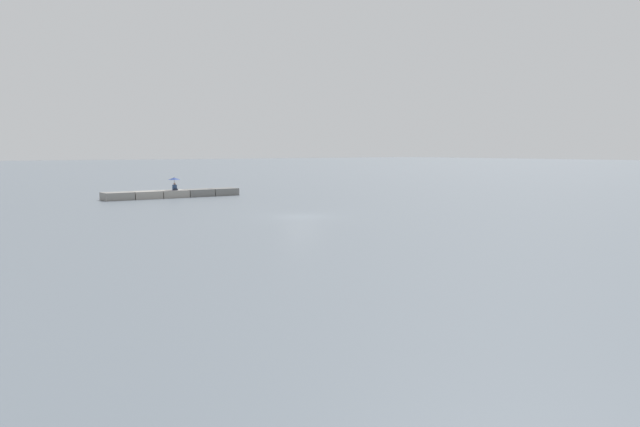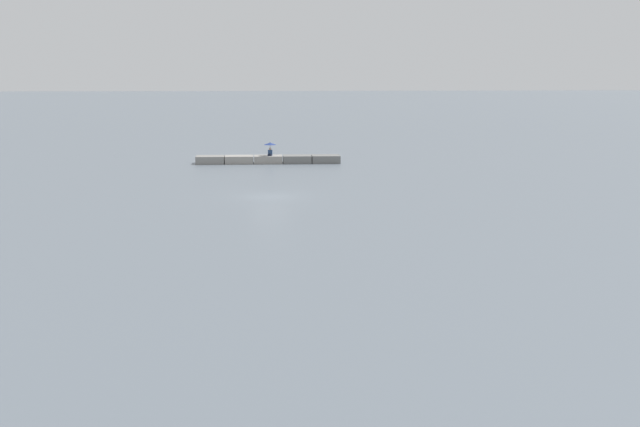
{
  "view_description": "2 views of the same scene",
  "coord_description": "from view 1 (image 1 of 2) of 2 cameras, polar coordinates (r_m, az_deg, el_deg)",
  "views": [
    {
      "loc": [
        24.8,
        36.46,
        4.59
      ],
      "look_at": [
        5.17,
        9.33,
        1.27
      ],
      "focal_mm": 36.33,
      "sensor_mm": 36.0,
      "label": 1
    },
    {
      "loc": [
        0.53,
        63.69,
        9.16
      ],
      "look_at": [
        -1.82,
        26.05,
        3.02
      ],
      "focal_mm": 51.88,
      "sensor_mm": 36.0,
      "label": 2
    }
  ],
  "objects": [
    {
      "name": "umbrella_open_navy",
      "position": [
        63.54,
        -12.72,
        3.02
      ],
      "size": [
        1.16,
        1.16,
        1.26
      ],
      "color": "black",
      "rests_on": "seawall_pier"
    },
    {
      "name": "person_seated_blue_left",
      "position": [
        63.46,
        -12.67,
        2.25
      ],
      "size": [
        0.46,
        0.65,
        0.73
      ],
      "rotation": [
        0.0,
        0.0,
        -0.14
      ],
      "color": "#1E2333",
      "rests_on": "seawall_pier"
    },
    {
      "name": "seawall_pier",
      "position": [
        63.52,
        -12.83,
        1.7
      ],
      "size": [
        13.34,
        1.99,
        0.71
      ],
      "color": "slate",
      "rests_on": "ground_plane"
    },
    {
      "name": "ground_plane",
      "position": [
        44.33,
        -1.66,
        -0.28
      ],
      "size": [
        500.0,
        500.0,
        0.0
      ],
      "primitive_type": "plane",
      "color": "slate"
    }
  ]
}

